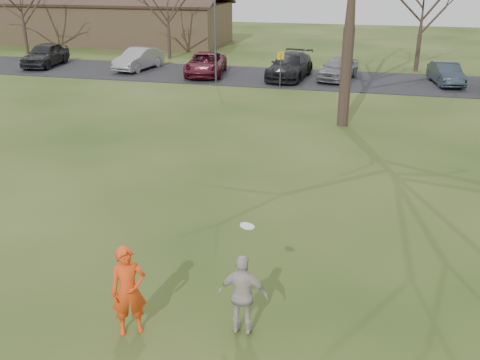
# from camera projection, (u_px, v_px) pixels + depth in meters

# --- Properties ---
(ground) EXTENTS (120.00, 120.00, 0.00)m
(ground) POSITION_uv_depth(u_px,v_px,m) (192.00, 324.00, 10.40)
(ground) COLOR #1E380F
(ground) RESTS_ON ground
(parking_strip) EXTENTS (62.00, 6.50, 0.04)m
(parking_strip) POSITION_uv_depth(u_px,v_px,m) (320.00, 79.00, 32.90)
(parking_strip) COLOR black
(parking_strip) RESTS_ON ground
(player_defender) EXTENTS (0.79, 0.72, 1.82)m
(player_defender) POSITION_uv_depth(u_px,v_px,m) (129.00, 291.00, 9.87)
(player_defender) COLOR #EB4513
(player_defender) RESTS_ON ground
(car_0) EXTENTS (2.40, 4.84, 1.59)m
(car_0) POSITION_uv_depth(u_px,v_px,m) (45.00, 55.00, 36.92)
(car_0) COLOR black
(car_0) RESTS_ON parking_strip
(car_1) EXTENTS (2.17, 4.51, 1.43)m
(car_1) POSITION_uv_depth(u_px,v_px,m) (138.00, 59.00, 35.68)
(car_1) COLOR gray
(car_1) RESTS_ON parking_strip
(car_2) EXTENTS (3.03, 5.27, 1.38)m
(car_2) POSITION_uv_depth(u_px,v_px,m) (206.00, 64.00, 33.95)
(car_2) COLOR #571423
(car_2) RESTS_ON parking_strip
(car_3) EXTENTS (2.64, 5.41, 1.52)m
(car_3) POSITION_uv_depth(u_px,v_px,m) (290.00, 66.00, 32.91)
(car_3) COLOR black
(car_3) RESTS_ON parking_strip
(car_4) EXTENTS (2.61, 4.39, 1.40)m
(car_4) POSITION_uv_depth(u_px,v_px,m) (338.00, 68.00, 32.50)
(car_4) COLOR slate
(car_4) RESTS_ON parking_strip
(car_5) EXTENTS (1.96, 4.02, 1.27)m
(car_5) POSITION_uv_depth(u_px,v_px,m) (446.00, 74.00, 31.21)
(car_5) COLOR #27313B
(car_5) RESTS_ON parking_strip
(catching_play) EXTENTS (0.96, 0.58, 2.18)m
(catching_play) POSITION_uv_depth(u_px,v_px,m) (243.00, 295.00, 9.82)
(catching_play) COLOR #BBAFA7
(catching_play) RESTS_ON ground
(building) EXTENTS (20.60, 8.50, 5.14)m
(building) POSITION_uv_depth(u_px,v_px,m) (116.00, 21.00, 48.28)
(building) COLOR #8C6D4C
(building) RESTS_ON ground
(lamp_post) EXTENTS (0.34, 0.34, 6.27)m
(lamp_post) POSITION_uv_depth(u_px,v_px,m) (215.00, 15.00, 30.49)
(lamp_post) COLOR #47474C
(lamp_post) RESTS_ON ground
(sign_yellow) EXTENTS (0.35, 0.35, 2.08)m
(sign_yellow) POSITION_uv_depth(u_px,v_px,m) (281.00, 63.00, 30.10)
(sign_yellow) COLOR #47474C
(sign_yellow) RESTS_ON ground
(small_tree_row) EXTENTS (55.00, 5.90, 8.50)m
(small_tree_row) POSITION_uv_depth(u_px,v_px,m) (397.00, 10.00, 35.05)
(small_tree_row) COLOR #352821
(small_tree_row) RESTS_ON ground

